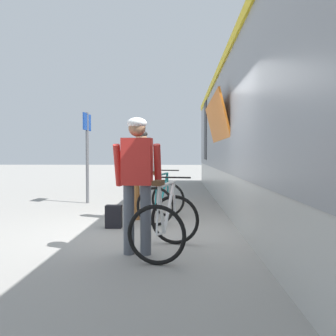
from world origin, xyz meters
The scene contains 8 objects.
ground_plane centered at (0.00, 0.00, 0.00)m, with size 80.00×80.00×0.00m, color gray.
train_car centered at (2.81, 1.42, 1.97)m, with size 3.24×19.36×3.88m.
cyclist_near_in_red centered at (-0.22, -1.35, 1.05)m, with size 0.62×0.33×1.76m.
cyclist_far_in_white centered at (-0.43, 1.12, 1.05)m, with size 0.65×0.40×1.76m.
bicycle_near_white centered at (0.16, -1.31, 0.40)m, with size 0.90×1.19×0.99m.
bicycle_far_teal centered at (-0.02, 1.04, 0.40)m, with size 0.90×1.19×0.99m.
backpack_on_platform centered at (-0.83, 0.33, 0.20)m, with size 0.28×0.18×0.40m, color black.
platform_sign_post centered at (-2.13, 3.56, 1.62)m, with size 0.08×0.70×2.40m.
Camera 1 is at (0.34, -6.00, 1.29)m, focal length 38.95 mm.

